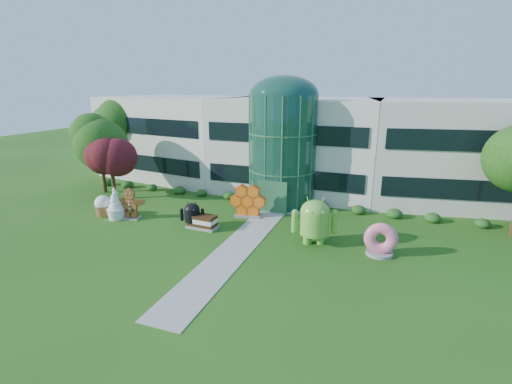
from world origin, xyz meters
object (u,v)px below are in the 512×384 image
at_px(android_black, 192,213).
at_px(gingerbread, 130,204).
at_px(donut, 381,239).
at_px(android_green, 315,218).

distance_m(android_black, gingerbread, 5.61).
relative_size(donut, gingerbread, 0.79).
xyz_separation_m(android_green, gingerbread, (-15.12, -0.29, -0.55)).
distance_m(android_black, donut, 13.88).
relative_size(android_black, gingerbread, 0.79).
xyz_separation_m(android_green, android_black, (-9.51, -0.06, -0.74)).
bearing_deg(android_green, android_black, 161.29).
bearing_deg(donut, android_black, 174.70).
distance_m(android_green, android_black, 9.54).
bearing_deg(donut, android_green, 172.08).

